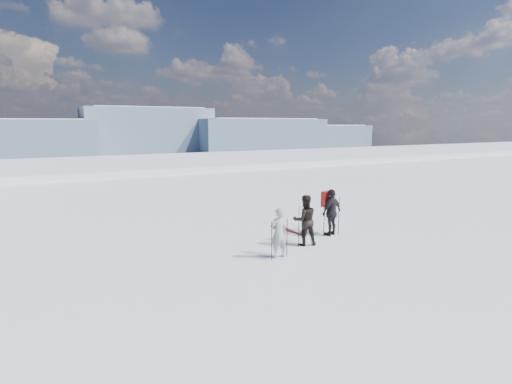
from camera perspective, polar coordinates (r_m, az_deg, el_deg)
lake_basin at (r=40.10m, az=-15.64°, el=-5.68°), size 820.00×820.00×71.62m
far_mountain_range at (r=464.35m, az=-23.48°, el=7.51°), size 770.00×110.00×53.00m
skier_grey at (r=11.66m, az=3.26°, el=-5.85°), size 0.55×0.36×1.50m
skier_dark at (r=12.94m, az=6.97°, el=-4.01°), size 0.94×0.82×1.65m
skier_pack at (r=14.20m, az=10.74°, el=-2.86°), size 1.04×0.66×1.65m
backpack at (r=14.15m, az=10.06°, el=1.63°), size 0.39×0.29×0.54m
ski_poles at (r=12.93m, az=7.43°, el=-4.97°), size 3.46×1.31×1.35m
skis_loose at (r=14.81m, az=4.60°, el=-5.43°), size 0.44×1.70×0.03m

